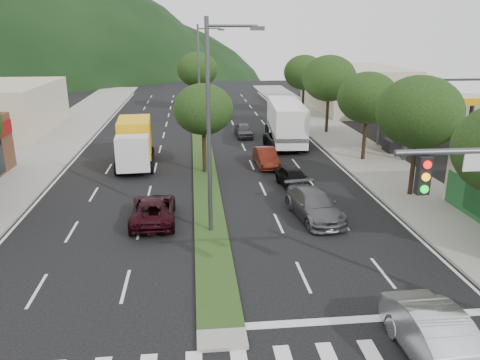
{
  "coord_description": "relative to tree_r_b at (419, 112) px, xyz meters",
  "views": [
    {
      "loc": [
        -0.71,
        -13.06,
        9.4
      ],
      "look_at": [
        1.65,
        10.08,
        1.96
      ],
      "focal_mm": 35.0,
      "sensor_mm": 36.0,
      "label": 1
    }
  ],
  "objects": [
    {
      "name": "motorhome",
      "position": [
        -4.69,
        14.4,
        -3.15
      ],
      "size": [
        3.57,
        9.43,
        3.54
      ],
      "rotation": [
        0.0,
        0.0,
        -0.08
      ],
      "color": "white",
      "rests_on": "ground"
    },
    {
      "name": "bldg_left_far",
      "position": [
        -31.0,
        22.0,
        -2.74
      ],
      "size": [
        9.0,
        14.0,
        4.6
      ],
      "primitive_type": "cube",
      "color": "beige",
      "rests_on": "ground"
    },
    {
      "name": "car_queue_c",
      "position": [
        -7.52,
        7.31,
        -4.38
      ],
      "size": [
        1.51,
        4.02,
        1.31
      ],
      "primitive_type": "imported",
      "rotation": [
        0.0,
        0.0,
        0.03
      ],
      "color": "#54180E",
      "rests_on": "ground"
    },
    {
      "name": "sidewalk_left",
      "position": [
        -25.0,
        13.0,
        -4.96
      ],
      "size": [
        6.0,
        90.0,
        0.15
      ],
      "primitive_type": "cube",
      "color": "gray",
      "rests_on": "ground"
    },
    {
      "name": "car_queue_a",
      "position": [
        -6.57,
        2.31,
        -4.39
      ],
      "size": [
        1.96,
        3.93,
        1.29
      ],
      "primitive_type": "imported",
      "rotation": [
        0.0,
        0.0,
        0.12
      ],
      "color": "black",
      "rests_on": "ground"
    },
    {
      "name": "tree_r_e",
      "position": [
        0.0,
        28.0,
        -0.14
      ],
      "size": [
        4.6,
        4.6,
        6.71
      ],
      "color": "black",
      "rests_on": "sidewalk_right"
    },
    {
      "name": "suv_maroon",
      "position": [
        -14.87,
        -2.36,
        -4.38
      ],
      "size": [
        2.3,
        4.81,
        1.32
      ],
      "primitive_type": "imported",
      "rotation": [
        0.0,
        0.0,
        3.16
      ],
      "color": "black",
      "rests_on": "ground"
    },
    {
      "name": "tree_r_d",
      "position": [
        0.0,
        18.0,
        0.14
      ],
      "size": [
        5.0,
        5.0,
        7.17
      ],
      "color": "black",
      "rests_on": "sidewalk_right"
    },
    {
      "name": "tree_med_near",
      "position": [
        -12.0,
        6.0,
        -0.61
      ],
      "size": [
        4.0,
        4.0,
        6.02
      ],
      "color": "black",
      "rests_on": "median"
    },
    {
      "name": "sedan_silver",
      "position": [
        -5.77,
        -14.28,
        -4.25
      ],
      "size": [
        1.85,
        4.86,
        1.58
      ],
      "primitive_type": "imported",
      "rotation": [
        0.0,
        0.0,
        0.04
      ],
      "color": "#ACAEB4",
      "rests_on": "ground"
    },
    {
      "name": "car_queue_d",
      "position": [
        -5.48,
        12.31,
        -4.38
      ],
      "size": [
        2.54,
        4.88,
        1.31
      ],
      "primitive_type": "imported",
      "rotation": [
        0.0,
        0.0,
        0.08
      ],
      "color": "black",
      "rests_on": "ground"
    },
    {
      "name": "tree_r_c",
      "position": [
        0.0,
        8.0,
        -0.29
      ],
      "size": [
        4.4,
        4.4,
        6.48
      ],
      "color": "black",
      "rests_on": "sidewalk_right"
    },
    {
      "name": "box_truck",
      "position": [
        -16.96,
        8.64,
        -3.5
      ],
      "size": [
        2.94,
        6.73,
        3.25
      ],
      "rotation": [
        0.0,
        0.0,
        3.21
      ],
      "color": "silver",
      "rests_on": "ground"
    },
    {
      "name": "streetlight_mid",
      "position": [
        -11.79,
        21.0,
        0.55
      ],
      "size": [
        2.6,
        0.25,
        10.0
      ],
      "color": "#47494C",
      "rests_on": "ground"
    },
    {
      "name": "tree_r_b",
      "position": [
        0.0,
        0.0,
        0.0
      ],
      "size": [
        4.8,
        4.8,
        6.94
      ],
      "color": "black",
      "rests_on": "sidewalk_right"
    },
    {
      "name": "streetlight_near",
      "position": [
        -11.79,
        -4.0,
        0.55
      ],
      "size": [
        2.6,
        0.25,
        10.0
      ],
      "color": "#47494C",
      "rests_on": "ground"
    },
    {
      "name": "sidewalk_right",
      "position": [
        0.5,
        13.0,
        -4.96
      ],
      "size": [
        5.0,
        90.0,
        0.15
      ],
      "primitive_type": "cube",
      "color": "gray",
      "rests_on": "ground"
    },
    {
      "name": "tree_med_far",
      "position": [
        -12.0,
        32.0,
        -0.03
      ],
      "size": [
        4.8,
        4.8,
        6.94
      ],
      "color": "black",
      "rests_on": "median"
    },
    {
      "name": "car_queue_e",
      "position": [
        -8.06,
        17.31,
        -4.43
      ],
      "size": [
        1.55,
        3.6,
        1.21
      ],
      "primitive_type": "imported",
      "rotation": [
        0.0,
        0.0,
        0.03
      ],
      "color": "#47464B",
      "rests_on": "ground"
    },
    {
      "name": "car_queue_b",
      "position": [
        -6.52,
        -2.69,
        -4.32
      ],
      "size": [
        2.64,
        5.16,
        1.43
      ],
      "primitive_type": "imported",
      "rotation": [
        0.0,
        0.0,
        0.13
      ],
      "color": "#55555A",
      "rests_on": "ground"
    },
    {
      "name": "median",
      "position": [
        -12.0,
        16.0,
        -4.98
      ],
      "size": [
        1.6,
        56.0,
        0.12
      ],
      "primitive_type": "cube",
      "color": "#243D16",
      "rests_on": "ground"
    },
    {
      "name": "bldg_right_far",
      "position": [
        7.5,
        32.0,
        -2.44
      ],
      "size": [
        10.0,
        16.0,
        5.2
      ],
      "primitive_type": "cube",
      "color": "beige",
      "rests_on": "ground"
    },
    {
      "name": "ground",
      "position": [
        -12.0,
        -12.0,
        -5.04
      ],
      "size": [
        160.0,
        160.0,
        0.0
      ],
      "primitive_type": "plane",
      "color": "black",
      "rests_on": "ground"
    },
    {
      "name": "gas_canopy",
      "position": [
        7.0,
        10.0,
        -0.39
      ],
      "size": [
        12.2,
        8.2,
        5.25
      ],
      "color": "silver",
      "rests_on": "ground"
    }
  ]
}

